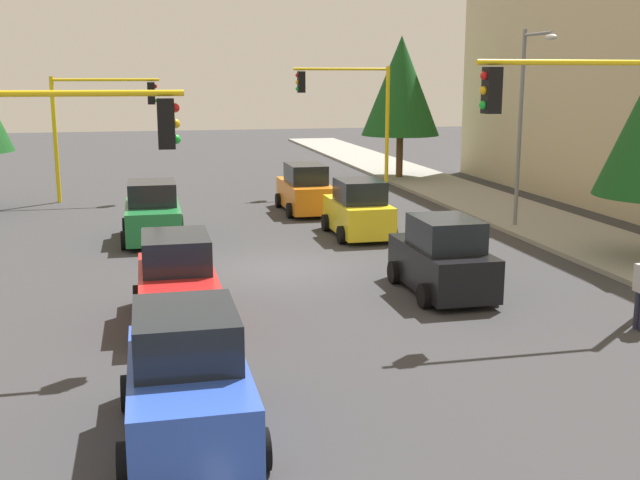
{
  "coord_description": "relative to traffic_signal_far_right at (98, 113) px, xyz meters",
  "views": [
    {
      "loc": [
        21.24,
        -3.81,
        5.39
      ],
      "look_at": [
        1.91,
        0.61,
        1.2
      ],
      "focal_mm": 43.42,
      "sensor_mm": 36.0,
      "label": 1
    }
  ],
  "objects": [
    {
      "name": "ground_plane",
      "position": [
        14.0,
        5.66,
        -3.85
      ],
      "size": [
        120.0,
        120.0,
        0.0
      ],
      "primitive_type": "plane",
      "color": "#353538"
    },
    {
      "name": "lane_arrow_near",
      "position": [
        25.51,
        2.66,
        -3.84
      ],
      "size": [
        2.4,
        1.1,
        1.1
      ],
      "color": "silver",
      "rests_on": "ground"
    },
    {
      "name": "traffic_signal_near_right",
      "position": [
        20.0,
        0.03,
        -0.12
      ],
      "size": [
        0.36,
        4.59,
        5.24
      ],
      "color": "yellow",
      "rests_on": "ground"
    },
    {
      "name": "sidewalk_kerb",
      "position": [
        9.0,
        16.16,
        -3.77
      ],
      "size": [
        80.0,
        4.0,
        0.15
      ],
      "primitive_type": "cube",
      "color": "gray",
      "rests_on": "ground"
    },
    {
      "name": "car_orange",
      "position": [
        4.83,
        8.16,
        -2.95
      ],
      "size": [
        4.15,
        1.93,
        1.98
      ],
      "color": "orange",
      "rests_on": "ground"
    },
    {
      "name": "traffic_signal_far_right",
      "position": [
        0.0,
        0.0,
        0.0
      ],
      "size": [
        0.36,
        4.59,
        5.42
      ],
      "color": "yellow",
      "rests_on": "ground"
    },
    {
      "name": "car_green",
      "position": [
        9.17,
        2.06,
        -2.95
      ],
      "size": [
        3.87,
        2.08,
        1.98
      ],
      "color": "#1E7238",
      "rests_on": "ground"
    },
    {
      "name": "car_yellow",
      "position": [
        10.04,
        8.96,
        -2.95
      ],
      "size": [
        3.62,
        1.96,
        1.98
      ],
      "color": "yellow",
      "rests_on": "ground"
    },
    {
      "name": "traffic_signal_near_left",
      "position": [
        20.0,
        11.38,
        0.28
      ],
      "size": [
        0.36,
        4.59,
        5.84
      ],
      "color": "yellow",
      "rests_on": "ground"
    },
    {
      "name": "car_red",
      "position": [
        18.37,
        2.44,
        -2.95
      ],
      "size": [
        3.9,
        1.98,
        1.98
      ],
      "color": "red",
      "rests_on": "ground"
    },
    {
      "name": "street_lamp_curbside",
      "position": [
        10.39,
        14.86,
        0.5
      ],
      "size": [
        2.15,
        0.28,
        7.0
      ],
      "color": "slate",
      "rests_on": "ground"
    },
    {
      "name": "tree_roadside_far",
      "position": [
        -4.0,
        15.16,
        1.07
      ],
      "size": [
        4.11,
        4.11,
        7.5
      ],
      "color": "brown",
      "rests_on": "ground"
    },
    {
      "name": "car_blue",
      "position": [
        24.1,
        2.34,
        -2.95
      ],
      "size": [
        3.93,
        2.07,
        1.98
      ],
      "color": "blue",
      "rests_on": "ground"
    },
    {
      "name": "car_black",
      "position": [
        17.45,
        9.08,
        -2.95
      ],
      "size": [
        3.72,
        1.96,
        1.98
      ],
      "color": "black",
      "rests_on": "ground"
    },
    {
      "name": "traffic_signal_far_left",
      "position": [
        0.0,
        11.39,
        0.31
      ],
      "size": [
        0.36,
        4.59,
        5.89
      ],
      "color": "yellow",
      "rests_on": "ground"
    }
  ]
}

